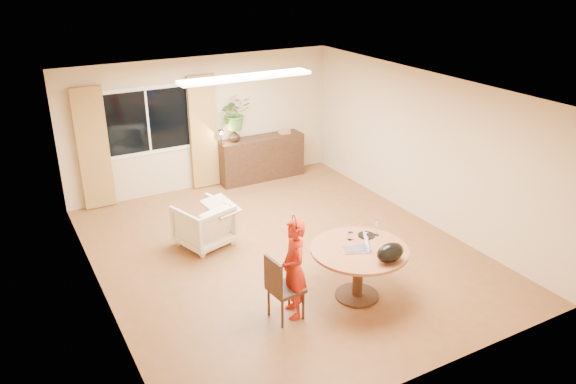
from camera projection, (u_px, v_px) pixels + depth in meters
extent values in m
plane|color=brown|center=(283.00, 252.00, 8.91)|extent=(6.50, 6.50, 0.00)
plane|color=white|center=(282.00, 90.00, 7.90)|extent=(6.50, 6.50, 0.00)
plane|color=#CEB685|center=(204.00, 123.00, 11.02)|extent=(5.50, 0.00, 5.50)
plane|color=#CEB685|center=(94.00, 213.00, 7.18)|extent=(0.00, 6.50, 6.50)
plane|color=#CEB685|center=(423.00, 147.00, 9.63)|extent=(0.00, 6.50, 6.50)
cube|color=white|center=(148.00, 121.00, 10.44)|extent=(1.70, 0.02, 1.30)
cube|color=black|center=(148.00, 121.00, 10.43)|extent=(1.55, 0.01, 1.15)
cube|color=white|center=(148.00, 121.00, 10.43)|extent=(0.04, 0.01, 1.15)
cube|color=olive|center=(93.00, 149.00, 10.05)|extent=(0.55, 0.08, 2.25)
cube|color=olive|center=(204.00, 132.00, 10.99)|extent=(0.55, 0.08, 2.25)
cube|color=white|center=(246.00, 77.00, 8.88)|extent=(2.20, 0.35, 0.05)
cylinder|color=brown|center=(359.00, 250.00, 7.47)|extent=(1.32, 1.32, 0.04)
cylinder|color=black|center=(358.00, 274.00, 7.62)|extent=(0.14, 0.14, 0.71)
cylinder|color=black|center=(357.00, 295.00, 7.75)|extent=(0.61, 0.61, 0.03)
imported|color=#B6230E|center=(294.00, 269.00, 7.12)|extent=(0.56, 0.43, 1.36)
imported|color=beige|center=(204.00, 225.00, 9.00)|extent=(0.97, 0.98, 0.72)
cube|color=black|center=(261.00, 158.00, 11.66)|extent=(1.81, 0.44, 0.91)
imported|color=black|center=(234.00, 136.00, 11.18)|extent=(0.27, 0.27, 0.25)
imported|color=#296E2C|center=(235.00, 113.00, 11.02)|extent=(0.64, 0.57, 0.66)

